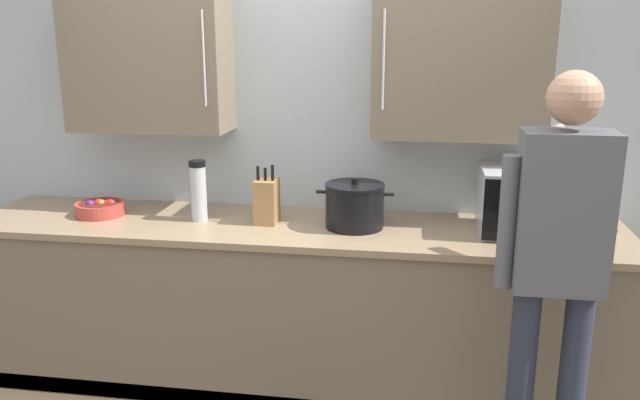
% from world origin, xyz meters
% --- Properties ---
extents(back_wall_tiled, '(4.23, 0.44, 2.84)m').
position_xyz_m(back_wall_tiled, '(-0.00, 1.18, 1.50)').
color(back_wall_tiled, '#B2BCC1').
rests_on(back_wall_tiled, ground_plane).
extents(counter_unit, '(3.42, 0.71, 0.90)m').
position_xyz_m(counter_unit, '(0.00, 0.84, 0.45)').
color(counter_unit, '#756651').
rests_on(counter_unit, ground_plane).
extents(microwave_oven, '(0.50, 0.42, 0.32)m').
position_xyz_m(microwave_oven, '(1.17, 0.88, 1.06)').
color(microwave_oven, '#B7BABF').
rests_on(microwave_oven, counter_unit).
extents(thermos_flask, '(0.09, 0.09, 0.32)m').
position_xyz_m(thermos_flask, '(-0.50, 0.83, 1.06)').
color(thermos_flask, '#B7BABF').
rests_on(thermos_flask, counter_unit).
extents(stock_pot, '(0.40, 0.30, 0.26)m').
position_xyz_m(stock_pot, '(0.32, 0.84, 1.01)').
color(stock_pot, black).
rests_on(stock_pot, counter_unit).
extents(fruit_bowl, '(0.26, 0.26, 0.10)m').
position_xyz_m(fruit_bowl, '(-1.07, 0.84, 0.94)').
color(fruit_bowl, '#AD3D33').
rests_on(fruit_bowl, counter_unit).
extents(knife_block, '(0.11, 0.15, 0.32)m').
position_xyz_m(knife_block, '(-0.14, 0.85, 1.02)').
color(knife_block, '#A37547').
rests_on(knife_block, counter_unit).
extents(person_figure, '(0.44, 0.56, 1.75)m').
position_xyz_m(person_figure, '(1.18, 0.14, 1.05)').
color(person_figure, '#282D3D').
rests_on(person_figure, ground_plane).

